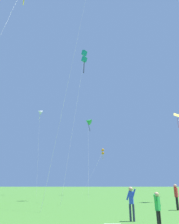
{
  "coord_description": "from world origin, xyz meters",
  "views": [
    {
      "loc": [
        -0.71,
        -4.93,
        1.74
      ],
      "look_at": [
        -0.97,
        26.43,
        12.29
      ],
      "focal_mm": 34.71,
      "sensor_mm": 36.0,
      "label": 1
    }
  ],
  "objects_px": {
    "kite_white_distant": "(40,112)",
    "kite_yellow_diamond": "(178,120)",
    "kite_teal_box": "(84,57)",
    "person_with_spool": "(131,200)",
    "kite_green_small": "(88,121)",
    "person_child_small": "(158,207)",
    "person_far_back": "(176,194)",
    "kite_orange_box": "(103,152)"
  },
  "relations": [
    {
      "from": "kite_orange_box",
      "to": "person_far_back",
      "type": "distance_m",
      "value": 26.66
    },
    {
      "from": "kite_yellow_diamond",
      "to": "kite_white_distant",
      "type": "bearing_deg",
      "value": 167.27
    },
    {
      "from": "kite_orange_box",
      "to": "kite_teal_box",
      "type": "bearing_deg",
      "value": -101.04
    },
    {
      "from": "kite_teal_box",
      "to": "person_far_back",
      "type": "xyz_separation_m",
      "value": [
        7.17,
        -9.24,
        -17.64
      ]
    },
    {
      "from": "person_far_back",
      "to": "kite_white_distant",
      "type": "bearing_deg",
      "value": 124.65
    },
    {
      "from": "kite_yellow_diamond",
      "to": "kite_teal_box",
      "type": "relative_size",
      "value": 0.69
    },
    {
      "from": "person_with_spool",
      "to": "person_far_back",
      "type": "relative_size",
      "value": 0.92
    },
    {
      "from": "kite_green_small",
      "to": "person_with_spool",
      "type": "height_order",
      "value": "kite_green_small"
    },
    {
      "from": "person_with_spool",
      "to": "kite_green_small",
      "type": "bearing_deg",
      "value": 95.36
    },
    {
      "from": "kite_teal_box",
      "to": "person_child_small",
      "type": "bearing_deg",
      "value": -77.21
    },
    {
      "from": "kite_teal_box",
      "to": "person_with_spool",
      "type": "distance_m",
      "value": 22.94
    },
    {
      "from": "kite_yellow_diamond",
      "to": "kite_green_small",
      "type": "relative_size",
      "value": 0.97
    },
    {
      "from": "kite_white_distant",
      "to": "kite_yellow_diamond",
      "type": "distance_m",
      "value": 25.81
    },
    {
      "from": "kite_yellow_diamond",
      "to": "person_far_back",
      "type": "xyz_separation_m",
      "value": [
        -8.5,
        -18.18,
        -11.09
      ]
    },
    {
      "from": "kite_white_distant",
      "to": "kite_orange_box",
      "type": "height_order",
      "value": "kite_white_distant"
    },
    {
      "from": "kite_green_small",
      "to": "person_far_back",
      "type": "height_order",
      "value": "kite_green_small"
    },
    {
      "from": "person_with_spool",
      "to": "kite_teal_box",
      "type": "bearing_deg",
      "value": 101.9
    },
    {
      "from": "kite_orange_box",
      "to": "person_child_small",
      "type": "xyz_separation_m",
      "value": [
        0.55,
        -32.65,
        -6.9
      ]
    },
    {
      "from": "person_child_small",
      "to": "person_far_back",
      "type": "distance_m",
      "value": 7.95
    },
    {
      "from": "kite_teal_box",
      "to": "person_far_back",
      "type": "relative_size",
      "value": 11.12
    },
    {
      "from": "kite_green_small",
      "to": "person_child_small",
      "type": "height_order",
      "value": "kite_green_small"
    },
    {
      "from": "kite_orange_box",
      "to": "person_far_back",
      "type": "relative_size",
      "value": 4.74
    },
    {
      "from": "person_far_back",
      "to": "person_with_spool",
      "type": "bearing_deg",
      "value": -129.76
    },
    {
      "from": "kite_white_distant",
      "to": "person_far_back",
      "type": "xyz_separation_m",
      "value": [
        16.47,
        -23.82,
        -14.44
      ]
    },
    {
      "from": "kite_yellow_diamond",
      "to": "kite_teal_box",
      "type": "height_order",
      "value": "kite_teal_box"
    },
    {
      "from": "kite_white_distant",
      "to": "person_far_back",
      "type": "distance_m",
      "value": 32.36
    },
    {
      "from": "kite_yellow_diamond",
      "to": "person_child_small",
      "type": "relative_size",
      "value": 9.41
    },
    {
      "from": "person_child_small",
      "to": "kite_teal_box",
      "type": "bearing_deg",
      "value": 102.79
    },
    {
      "from": "person_child_small",
      "to": "person_with_spool",
      "type": "distance_m",
      "value": 2.27
    },
    {
      "from": "person_far_back",
      "to": "kite_orange_box",
      "type": "bearing_deg",
      "value": 98.92
    },
    {
      "from": "kite_teal_box",
      "to": "kite_green_small",
      "type": "bearing_deg",
      "value": 88.57
    },
    {
      "from": "kite_white_distant",
      "to": "person_with_spool",
      "type": "bearing_deg",
      "value": -66.9
    },
    {
      "from": "person_with_spool",
      "to": "kite_white_distant",
      "type": "bearing_deg",
      "value": 113.1
    },
    {
      "from": "person_with_spool",
      "to": "person_child_small",
      "type": "bearing_deg",
      "value": -71.48
    },
    {
      "from": "kite_white_distant",
      "to": "kite_green_small",
      "type": "xyz_separation_m",
      "value": [
        9.64,
        -0.54,
        -2.15
      ]
    },
    {
      "from": "person_child_small",
      "to": "person_with_spool",
      "type": "bearing_deg",
      "value": 108.52
    },
    {
      "from": "kite_white_distant",
      "to": "kite_green_small",
      "type": "distance_m",
      "value": 9.89
    },
    {
      "from": "kite_white_distant",
      "to": "person_far_back",
      "type": "bearing_deg",
      "value": -55.35
    },
    {
      "from": "kite_orange_box",
      "to": "kite_green_small",
      "type": "relative_size",
      "value": 0.6
    },
    {
      "from": "person_far_back",
      "to": "kite_green_small",
      "type": "bearing_deg",
      "value": 106.33
    },
    {
      "from": "kite_yellow_diamond",
      "to": "kite_green_small",
      "type": "xyz_separation_m",
      "value": [
        -15.32,
        5.1,
        1.2
      ]
    },
    {
      "from": "kite_teal_box",
      "to": "person_far_back",
      "type": "bearing_deg",
      "value": -52.18
    }
  ]
}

